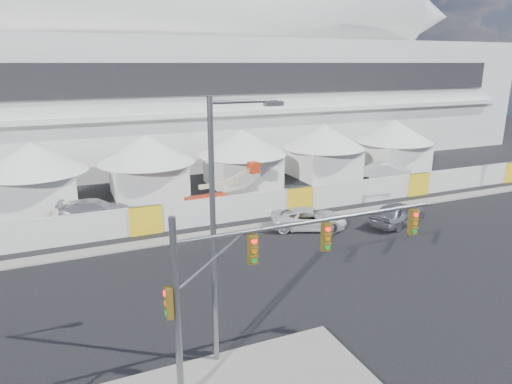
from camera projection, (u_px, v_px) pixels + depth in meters
name	position (u px, v px, depth m)	size (l,w,h in m)	color
ground	(336.00, 319.00, 21.12)	(160.00, 160.00, 0.00)	black
far_curb	(451.00, 198.00, 39.81)	(80.00, 1.20, 0.12)	gray
stadium	(218.00, 78.00, 58.46)	(80.00, 24.80, 21.98)	silver
tent_row	(196.00, 157.00, 41.60)	(53.40, 8.40, 5.40)	white
hoarding_fence	(299.00, 200.00, 35.93)	(70.00, 0.25, 2.00)	silver
scaffold_tower	(464.00, 100.00, 68.90)	(4.40, 4.40, 12.00)	#595B60
sedan_silver	(398.00, 213.00, 33.22)	(5.06, 2.03, 1.72)	#9C9DA0
pickup_curb	(309.00, 219.00, 32.37)	(5.34, 2.46, 1.48)	silver
lot_car_a	(387.00, 171.00, 46.42)	(4.89, 1.71, 1.61)	silver
lot_car_c	(95.00, 209.00, 34.39)	(5.23, 2.13, 1.52)	silver
traffic_mast	(244.00, 290.00, 15.41)	(10.45, 0.66, 6.80)	gray
streetlight_median	(220.00, 218.00, 16.53)	(2.82, 0.28, 10.21)	slate
boom_lift	(214.00, 197.00, 37.13)	(6.64, 1.93, 3.32)	red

